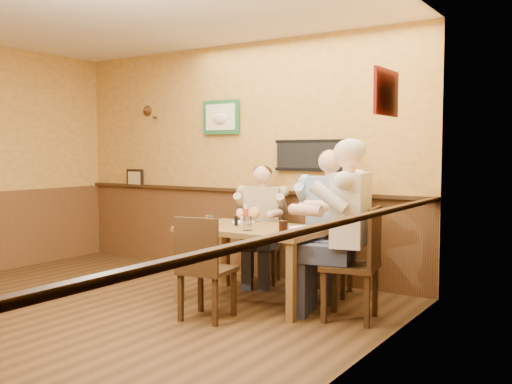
# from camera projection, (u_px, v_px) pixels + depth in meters

# --- Properties ---
(room) EXTENTS (5.02, 5.03, 2.81)m
(room) POSITION_uv_depth(u_px,v_px,m) (95.00, 129.00, 4.99)
(room) COLOR #362210
(room) RESTS_ON ground
(dining_table) EXTENTS (1.40, 0.90, 0.75)m
(dining_table) POSITION_uv_depth(u_px,v_px,m) (255.00, 236.00, 5.63)
(dining_table) COLOR brown
(dining_table) RESTS_ON ground
(chair_back_left) EXTENTS (0.50, 0.50, 0.84)m
(chair_back_left) POSITION_uv_depth(u_px,v_px,m) (262.00, 246.00, 6.49)
(chair_back_left) COLOR #392512
(chair_back_left) RESTS_ON ground
(chair_back_right) EXTENTS (0.52, 0.52, 0.95)m
(chair_back_right) POSITION_uv_depth(u_px,v_px,m) (330.00, 249.00, 5.93)
(chair_back_right) COLOR #392512
(chair_back_right) RESTS_ON ground
(chair_right_end) EXTENTS (0.54, 0.54, 1.01)m
(chair_right_end) POSITION_uv_depth(u_px,v_px,m) (350.00, 263.00, 5.03)
(chair_right_end) COLOR #392512
(chair_right_end) RESTS_ON ground
(chair_near_side) EXTENTS (0.49, 0.49, 0.93)m
(chair_near_side) POSITION_uv_depth(u_px,v_px,m) (207.00, 267.00, 5.06)
(chair_near_side) COLOR #392512
(chair_near_side) RESTS_ON ground
(diner_tan_shirt) EXTENTS (0.71, 0.71, 1.20)m
(diner_tan_shirt) POSITION_uv_depth(u_px,v_px,m) (262.00, 230.00, 6.47)
(diner_tan_shirt) COLOR tan
(diner_tan_shirt) RESTS_ON ground
(diner_blue_polo) EXTENTS (0.75, 0.75, 1.36)m
(diner_blue_polo) POSITION_uv_depth(u_px,v_px,m) (330.00, 230.00, 5.92)
(diner_blue_polo) COLOR #84A1C6
(diner_blue_polo) RESTS_ON ground
(diner_white_elder) EXTENTS (0.78, 0.78, 1.44)m
(diner_white_elder) POSITION_uv_depth(u_px,v_px,m) (351.00, 239.00, 5.02)
(diner_white_elder) COLOR silver
(diner_white_elder) RESTS_ON ground
(water_glass_left) EXTENTS (0.10, 0.10, 0.13)m
(water_glass_left) POSITION_uv_depth(u_px,v_px,m) (209.00, 222.00, 5.50)
(water_glass_left) COLOR silver
(water_glass_left) RESTS_ON dining_table
(water_glass_mid) EXTENTS (0.09, 0.09, 0.13)m
(water_glass_mid) POSITION_uv_depth(u_px,v_px,m) (248.00, 223.00, 5.37)
(water_glass_mid) COLOR silver
(water_glass_mid) RESTS_ON dining_table
(cola_tumbler) EXTENTS (0.10, 0.10, 0.11)m
(cola_tumbler) POSITION_uv_depth(u_px,v_px,m) (283.00, 227.00, 5.20)
(cola_tumbler) COLOR black
(cola_tumbler) RESTS_ON dining_table
(hot_sauce_bottle) EXTENTS (0.06, 0.06, 0.20)m
(hot_sauce_bottle) POSITION_uv_depth(u_px,v_px,m) (246.00, 217.00, 5.63)
(hot_sauce_bottle) COLOR #BC3914
(hot_sauce_bottle) RESTS_ON dining_table
(salt_shaker) EXTENTS (0.04, 0.04, 0.09)m
(salt_shaker) POSITION_uv_depth(u_px,v_px,m) (242.00, 221.00, 5.73)
(salt_shaker) COLOR silver
(salt_shaker) RESTS_ON dining_table
(pepper_shaker) EXTENTS (0.05, 0.05, 0.10)m
(pepper_shaker) POSITION_uv_depth(u_px,v_px,m) (236.00, 221.00, 5.71)
(pepper_shaker) COLOR black
(pepper_shaker) RESTS_ON dining_table
(plate_far_left) EXTENTS (0.31, 0.31, 0.02)m
(plate_far_left) POSITION_uv_depth(u_px,v_px,m) (243.00, 222.00, 5.93)
(plate_far_left) COLOR white
(plate_far_left) RESTS_ON dining_table
(plate_far_right) EXTENTS (0.25, 0.25, 0.02)m
(plate_far_right) POSITION_uv_depth(u_px,v_px,m) (302.00, 228.00, 5.50)
(plate_far_right) COLOR white
(plate_far_right) RESTS_ON dining_table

